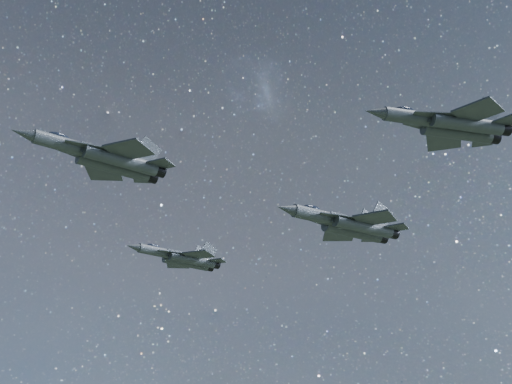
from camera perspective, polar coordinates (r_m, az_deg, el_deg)
jet_lead at (r=72.25m, az=-14.11°, el=3.16°), size 18.79×13.14×4.73m
jet_left at (r=96.39m, az=-7.07°, el=-6.25°), size 16.88×11.75×4.24m
jet_right at (r=65.92m, az=18.02°, el=6.12°), size 16.75×11.39×4.21m
jet_slot at (r=82.70m, az=8.80°, el=-3.09°), size 19.82×14.10×5.05m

